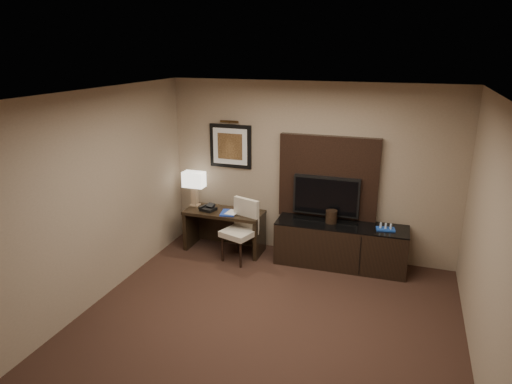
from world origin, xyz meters
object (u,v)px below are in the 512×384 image
at_px(ice_bucket, 331,217).
at_px(minibar_tray, 386,227).
at_px(desk, 225,231).
at_px(tv, 326,196).
at_px(table_lamp, 194,188).
at_px(desk_phone, 208,207).
at_px(desk_chair, 239,232).
at_px(credenza, 340,245).

xyz_separation_m(ice_bucket, minibar_tray, (0.79, -0.03, -0.05)).
xyz_separation_m(desk, tv, (1.58, 0.23, 0.68)).
distance_m(table_lamp, ice_bucket, 2.27).
bearing_deg(minibar_tray, tv, 167.93).
bearing_deg(desk_phone, desk, 27.16).
height_order(desk_phone, ice_bucket, ice_bucket).
relative_size(desk, desk_chair, 1.35).
relative_size(desk_chair, minibar_tray, 3.56).
xyz_separation_m(desk, credenza, (1.86, 0.04, -0.00)).
height_order(tv, minibar_tray, tv).
bearing_deg(table_lamp, ice_bucket, -0.98).
bearing_deg(credenza, minibar_tray, -1.73).
distance_m(desk, minibar_tray, 2.52).
xyz_separation_m(table_lamp, ice_bucket, (2.26, -0.04, -0.21)).
bearing_deg(desk, desk_chair, -38.67).
height_order(credenza, desk_phone, desk_phone).
bearing_deg(tv, minibar_tray, -12.07).
relative_size(tv, ice_bucket, 5.24).
bearing_deg(credenza, tv, 144.53).
relative_size(desk, desk_phone, 5.74).
bearing_deg(ice_bucket, table_lamp, 179.02).
distance_m(desk, table_lamp, 0.86).
bearing_deg(table_lamp, minibar_tray, -1.24).
distance_m(desk, credenza, 1.86).
bearing_deg(table_lamp, desk_phone, -27.28).
distance_m(credenza, ice_bucket, 0.46).
bearing_deg(ice_bucket, minibar_tray, -1.99).
xyz_separation_m(credenza, minibar_tray, (0.63, -0.00, 0.38)).
distance_m(tv, table_lamp, 2.15).
height_order(credenza, table_lamp, table_lamp).
bearing_deg(minibar_tray, desk_phone, -177.98).
height_order(desk, credenza, desk).
height_order(desk, ice_bucket, ice_bucket).
height_order(table_lamp, desk_phone, table_lamp).
bearing_deg(credenza, desk_chair, -169.04).
distance_m(credenza, minibar_tray, 0.73).
height_order(tv, desk_chair, tv).
distance_m(desk, desk_chair, 0.47).
bearing_deg(desk_phone, table_lamp, 166.66).
height_order(table_lamp, ice_bucket, table_lamp).
relative_size(desk, minibar_tray, 4.80).
relative_size(table_lamp, ice_bucket, 3.19).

